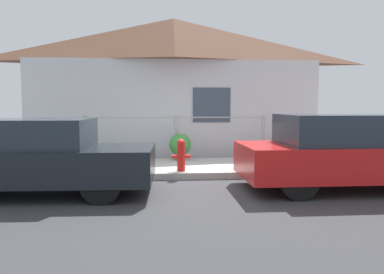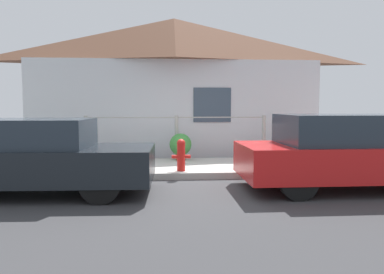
{
  "view_description": "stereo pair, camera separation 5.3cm",
  "coord_description": "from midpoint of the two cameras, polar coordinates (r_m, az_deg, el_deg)",
  "views": [
    {
      "loc": [
        -0.41,
        -7.88,
        1.58
      ],
      "look_at": [
        0.28,
        0.3,
        0.9
      ],
      "focal_mm": 35.0,
      "sensor_mm": 36.0,
      "label": 1
    },
    {
      "loc": [
        -0.35,
        -7.88,
        1.58
      ],
      "look_at": [
        0.28,
        0.3,
        0.9
      ],
      "focal_mm": 35.0,
      "sensor_mm": 36.0,
      "label": 2
    }
  ],
  "objects": [
    {
      "name": "fire_hydrant",
      "position": [
        8.26,
        -1.49,
        -2.64
      ],
      "size": [
        0.42,
        0.19,
        0.71
      ],
      "color": "red",
      "rests_on": "sidewalk"
    },
    {
      "name": "car_right",
      "position": [
        7.69,
        23.02,
        -2.11
      ],
      "size": [
        4.2,
        1.75,
        1.42
      ],
      "rotation": [
        0.0,
        0.0,
        0.0
      ],
      "color": "red",
      "rests_on": "ground_plane"
    },
    {
      "name": "fence",
      "position": [
        10.1,
        -2.22,
        0.28
      ],
      "size": [
        4.9,
        0.1,
        1.18
      ],
      "color": "#999993",
      "rests_on": "sidewalk"
    },
    {
      "name": "car_left",
      "position": [
        7.22,
        -23.17,
        -2.75
      ],
      "size": [
        4.27,
        1.76,
        1.35
      ],
      "rotation": [
        0.0,
        0.0,
        -0.03
      ],
      "color": "black",
      "rests_on": "ground_plane"
    },
    {
      "name": "potted_plant_by_fence",
      "position": [
        9.45,
        -15.5,
        -1.97
      ],
      "size": [
        0.51,
        0.51,
        0.65
      ],
      "color": "slate",
      "rests_on": "sidewalk"
    },
    {
      "name": "sidewalk",
      "position": [
        9.18,
        -1.97,
        -4.7
      ],
      "size": [
        24.0,
        2.33,
        0.15
      ],
      "color": "#B2AFA8",
      "rests_on": "ground_plane"
    },
    {
      "name": "potted_plant_corner",
      "position": [
        10.14,
        14.32,
        -2.01
      ],
      "size": [
        0.37,
        0.37,
        0.49
      ],
      "color": "brown",
      "rests_on": "sidewalk"
    },
    {
      "name": "ground_plane",
      "position": [
        8.05,
        -1.61,
        -6.59
      ],
      "size": [
        60.0,
        60.0,
        0.0
      ],
      "primitive_type": "plane",
      "color": "#38383A"
    },
    {
      "name": "house",
      "position": [
        12.01,
        -2.59,
        13.48
      ],
      "size": [
        8.98,
        2.23,
        4.31
      ],
      "color": "silver",
      "rests_on": "ground_plane"
    },
    {
      "name": "potted_plant_near_hydrant",
      "position": [
        9.91,
        -1.61,
        -1.25
      ],
      "size": [
        0.58,
        0.58,
        0.71
      ],
      "color": "brown",
      "rests_on": "sidewalk"
    }
  ]
}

